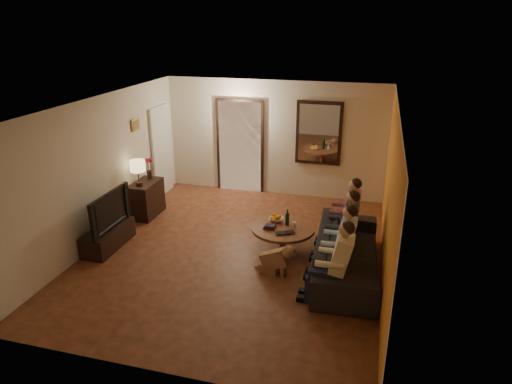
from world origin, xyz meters
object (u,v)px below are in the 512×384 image
(sofa, at_px, (347,252))
(person_b, at_px, (340,247))
(dog, at_px, (275,258))
(dresser, at_px, (146,199))
(coffee_table, at_px, (283,239))
(laptop, at_px, (286,234))
(person_d, at_px, (347,216))
(wine_bottle, at_px, (287,217))
(tv_stand, at_px, (108,237))
(tv, at_px, (105,210))
(person_c, at_px, (344,230))
(table_lamp, at_px, (138,173))
(person_a, at_px, (336,266))
(bowl, at_px, (276,219))

(sofa, xyz_separation_m, person_b, (-0.10, -0.30, 0.24))
(dog, bearing_deg, dresser, 163.55)
(coffee_table, distance_m, laptop, 0.38)
(dresser, xyz_separation_m, person_d, (4.09, -0.33, 0.24))
(dog, height_order, wine_bottle, wine_bottle)
(dresser, xyz_separation_m, dog, (3.08, -1.58, -0.08))
(tv_stand, xyz_separation_m, tv, (0.00, 0.00, 0.53))
(person_c, bearing_deg, table_lamp, 170.09)
(coffee_table, bearing_deg, dog, -87.41)
(person_a, bearing_deg, sofa, 83.66)
(tv_stand, distance_m, person_b, 4.11)
(sofa, xyz_separation_m, wine_bottle, (-1.09, 0.55, 0.25))
(person_a, height_order, wine_bottle, person_a)
(table_lamp, relative_size, coffee_table, 0.49)
(person_b, bearing_deg, wine_bottle, 139.34)
(sofa, distance_m, person_b, 0.40)
(dresser, distance_m, laptop, 3.32)
(person_d, bearing_deg, sofa, -83.66)
(tv, relative_size, laptop, 3.58)
(coffee_table, distance_m, bowl, 0.38)
(table_lamp, distance_m, bowl, 2.93)
(sofa, height_order, dog, sofa)
(dog, bearing_deg, person_d, 61.64)
(tv_stand, distance_m, coffee_table, 3.12)
(tv_stand, distance_m, tv, 0.53)
(tv, distance_m, coffee_table, 3.16)
(tv, bearing_deg, wine_bottle, -75.91)
(dog, bearing_deg, bowl, 112.66)
(coffee_table, bearing_deg, table_lamp, 169.56)
(dresser, bearing_deg, coffee_table, -14.39)
(laptop, bearing_deg, wine_bottle, 70.06)
(sofa, height_order, person_d, person_d)
(person_a, relative_size, person_b, 1.00)
(tv, bearing_deg, sofa, -86.94)
(bowl, distance_m, wine_bottle, 0.29)
(person_c, height_order, wine_bottle, person_c)
(person_d, bearing_deg, bowl, -169.49)
(dog, relative_size, laptop, 1.70)
(wine_bottle, bearing_deg, coffee_table, -116.57)
(table_lamp, bearing_deg, dog, -23.77)
(dresser, xyz_separation_m, person_a, (4.09, -2.13, 0.24))
(dog, height_order, coffee_table, dog)
(tv, xyz_separation_m, person_c, (4.09, 0.52, -0.12))
(bowl, relative_size, laptop, 0.79)
(person_d, bearing_deg, person_a, -90.00)
(tv_stand, height_order, tv, tv)
(tv_stand, height_order, person_c, person_c)
(tv_stand, bearing_deg, laptop, 7.19)
(person_c, bearing_deg, coffee_table, 171.65)
(person_b, relative_size, person_c, 1.00)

